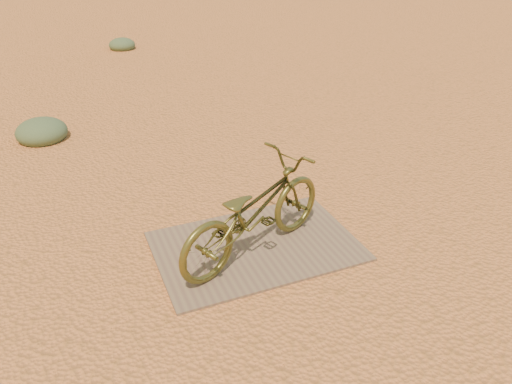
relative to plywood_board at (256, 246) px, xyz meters
name	(u,v)px	position (x,y,z in m)	size (l,w,h in m)	color
ground	(204,297)	(-0.60, -0.43, -0.01)	(120.00, 120.00, 0.00)	#D77F46
plywood_board	(256,246)	(0.00, 0.00, 0.00)	(1.66, 1.11, 0.02)	#6D5F48
bicycle	(254,211)	(-0.06, -0.09, 0.41)	(0.52, 1.50, 0.79)	brown
kale_a	(43,139)	(-1.56, 3.19, -0.01)	(0.62, 0.62, 0.34)	#516847
kale_b	(123,49)	(0.19, 7.74, -0.01)	(0.54, 0.54, 0.30)	#516847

